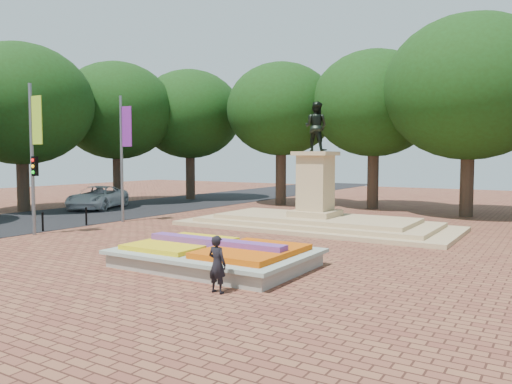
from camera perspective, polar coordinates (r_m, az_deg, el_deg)
ground at (r=18.98m, az=-3.52°, el=-6.99°), size 90.00×90.00×0.00m
asphalt_street at (r=32.93m, az=-20.10°, el=-2.53°), size 9.00×90.00×0.02m
flower_bed at (r=16.72m, az=-4.60°, el=-7.18°), size 6.30×4.30×0.91m
monument at (r=25.73m, az=6.79°, el=-2.12°), size 14.00×6.00×6.40m
tree_row_back at (r=34.40m, az=17.59°, el=8.91°), size 44.80×8.80×10.43m
tree_row_street at (r=36.30m, az=-25.21°, el=8.00°), size 8.40×25.40×9.98m
banner_poles at (r=25.04m, az=-24.66°, el=4.23°), size 0.88×11.17×7.00m
bollard_row at (r=25.64m, az=-25.58°, el=-3.31°), size 0.12×13.12×0.98m
van at (r=36.79m, az=-17.65°, el=-0.59°), size 4.73×6.26×1.58m
pedestrian at (r=13.42m, az=-4.46°, el=-8.23°), size 0.59×0.42×1.55m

